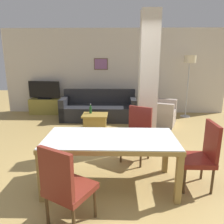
{
  "coord_description": "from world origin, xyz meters",
  "views": [
    {
      "loc": [
        0.1,
        -2.87,
        1.86
      ],
      "look_at": [
        0.0,
        0.84,
        0.9
      ],
      "focal_mm": 35.0,
      "sensor_mm": 36.0,
      "label": 1
    }
  ],
  "objects": [
    {
      "name": "dining_chair_near_left",
      "position": [
        -0.46,
        -0.82,
        0.52
      ],
      "size": [
        0.63,
        0.63,
        0.97
      ],
      "rotation": [
        0.0,
        0.0,
        -0.51
      ],
      "color": "maroon",
      "rests_on": "ground_plane"
    },
    {
      "name": "back_wall",
      "position": [
        -0.0,
        4.34,
        1.35
      ],
      "size": [
        7.2,
        0.09,
        2.7
      ],
      "color": "beige",
      "rests_on": "ground_plane"
    },
    {
      "name": "divider_pillar",
      "position": [
        0.71,
        1.54,
        1.35
      ],
      "size": [
        0.36,
        0.33,
        2.7
      ],
      "color": "beige",
      "rests_on": "ground_plane"
    },
    {
      "name": "dining_chair_head_right",
      "position": [
        1.29,
        0.0,
        0.52
      ],
      "size": [
        0.46,
        0.46,
        0.97
      ],
      "rotation": [
        0.0,
        0.0,
        1.57
      ],
      "color": "maroon",
      "rests_on": "ground_plane"
    },
    {
      "name": "dining_chair_far_right",
      "position": [
        0.46,
        0.86,
        0.52
      ],
      "size": [
        0.62,
        0.62,
        0.97
      ],
      "rotation": [
        0.0,
        0.0,
        2.65
      ],
      "color": "maroon",
      "rests_on": "ground_plane"
    },
    {
      "name": "ground_plane",
      "position": [
        0.0,
        0.0,
        0.0
      ],
      "size": [
        18.0,
        18.0,
        0.0
      ],
      "primitive_type": "plane",
      "color": "#A5884D"
    },
    {
      "name": "tv_screen",
      "position": [
        -2.28,
        4.06,
        0.78
      ],
      "size": [
        1.03,
        0.25,
        0.57
      ],
      "rotation": [
        0.0,
        0.0,
        3.02
      ],
      "color": "black",
      "rests_on": "tv_stand"
    },
    {
      "name": "coffee_table",
      "position": [
        -0.49,
        2.56,
        0.2
      ],
      "size": [
        0.65,
        0.52,
        0.39
      ],
      "color": "olive",
      "rests_on": "ground_plane"
    },
    {
      "name": "bottle",
      "position": [
        -0.61,
        2.66,
        0.49
      ],
      "size": [
        0.06,
        0.06,
        0.25
      ],
      "color": "#194C23",
      "rests_on": "coffee_table"
    },
    {
      "name": "floor_lamp",
      "position": [
        2.23,
        3.81,
        1.59
      ],
      "size": [
        0.34,
        0.34,
        1.87
      ],
      "color": "#B7B7BC",
      "rests_on": "ground_plane"
    },
    {
      "name": "dining_table",
      "position": [
        0.0,
        0.0,
        0.6
      ],
      "size": [
        1.86,
        0.89,
        0.75
      ],
      "color": "olive",
      "rests_on": "ground_plane"
    },
    {
      "name": "sofa",
      "position": [
        -0.47,
        3.49,
        0.29
      ],
      "size": [
        2.19,
        0.91,
        0.86
      ],
      "rotation": [
        0.0,
        0.0,
        3.14
      ],
      "color": "#222327",
      "rests_on": "ground_plane"
    },
    {
      "name": "armchair",
      "position": [
        1.22,
        3.05,
        0.3
      ],
      "size": [
        1.08,
        1.06,
        0.87
      ],
      "rotation": [
        0.0,
        0.0,
        4.36
      ],
      "color": "#A7968B",
      "rests_on": "ground_plane"
    },
    {
      "name": "tv_stand",
      "position": [
        -2.28,
        4.06,
        0.25
      ],
      "size": [
        0.98,
        0.4,
        0.5
      ],
      "color": "olive",
      "rests_on": "ground_plane"
    }
  ]
}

